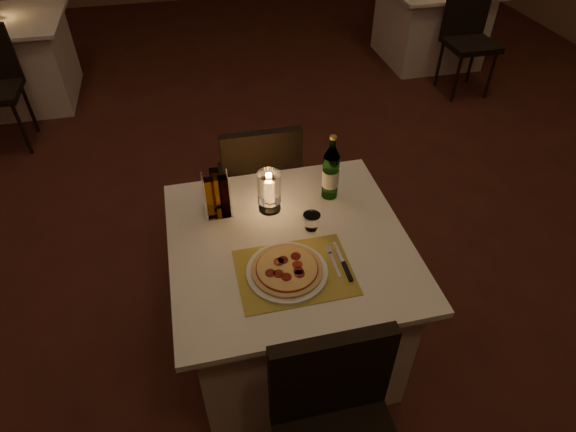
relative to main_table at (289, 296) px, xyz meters
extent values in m
cube|color=#4D2119|center=(0.11, 0.75, -0.38)|extent=(8.00, 10.00, 0.02)
cube|color=white|center=(0.00, 0.00, -0.02)|extent=(0.88, 0.88, 0.71)
cube|color=white|center=(0.00, 0.00, 0.35)|extent=(1.00, 1.00, 0.03)
cube|color=black|center=(0.00, -0.61, 0.32)|extent=(0.42, 0.05, 0.42)
cube|color=black|center=(0.00, 0.80, 0.09)|extent=(0.42, 0.42, 0.05)
cube|color=black|center=(0.00, 0.62, 0.32)|extent=(0.42, 0.05, 0.42)
cylinder|color=black|center=(0.17, 0.97, -0.15)|extent=(0.03, 0.03, 0.44)
cylinder|color=black|center=(-0.17, 0.97, -0.15)|extent=(0.03, 0.03, 0.44)
cylinder|color=black|center=(0.17, 0.63, -0.15)|extent=(0.03, 0.03, 0.44)
cylinder|color=black|center=(-0.17, 0.63, -0.15)|extent=(0.03, 0.03, 0.44)
cube|color=gold|center=(-0.02, -0.18, 0.37)|extent=(0.45, 0.34, 0.00)
cylinder|color=white|center=(-0.05, -0.18, 0.38)|extent=(0.32, 0.32, 0.01)
cylinder|color=#D8B77F|center=(-0.05, -0.18, 0.39)|extent=(0.28, 0.28, 0.01)
cylinder|color=maroon|center=(-0.05, -0.18, 0.40)|extent=(0.24, 0.24, 0.00)
cylinder|color=#EACC7F|center=(-0.05, -0.18, 0.40)|extent=(0.24, 0.24, 0.00)
cylinder|color=maroon|center=(-0.01, -0.18, 0.40)|extent=(0.04, 0.04, 0.00)
cylinder|color=maroon|center=(0.00, -0.13, 0.40)|extent=(0.04, 0.04, 0.00)
cylinder|color=maroon|center=(-0.06, -0.14, 0.40)|extent=(0.04, 0.04, 0.00)
cylinder|color=maroon|center=(-0.07, -0.14, 0.40)|extent=(0.04, 0.04, 0.00)
cylinder|color=maroon|center=(-0.12, -0.20, 0.40)|extent=(0.04, 0.04, 0.00)
cylinder|color=maroon|center=(-0.09, -0.21, 0.40)|extent=(0.04, 0.04, 0.00)
cylinder|color=maroon|center=(-0.06, -0.23, 0.40)|extent=(0.04, 0.04, 0.00)
cylinder|color=maroon|center=(-0.01, -0.23, 0.40)|extent=(0.04, 0.04, 0.00)
cylinder|color=maroon|center=(-0.01, -0.21, 0.40)|extent=(0.04, 0.04, 0.00)
cube|color=silver|center=(0.15, -0.18, 0.37)|extent=(0.01, 0.14, 0.00)
cube|color=silver|center=(0.15, -0.09, 0.37)|extent=(0.02, 0.05, 0.00)
cube|color=black|center=(0.18, -0.23, 0.38)|extent=(0.02, 0.10, 0.01)
cube|color=silver|center=(0.18, -0.12, 0.37)|extent=(0.01, 0.12, 0.00)
cylinder|color=#5B9D54|center=(0.25, 0.25, 0.47)|extent=(0.07, 0.07, 0.22)
cylinder|color=#5B9D54|center=(0.25, 0.25, 0.65)|extent=(0.03, 0.03, 0.04)
cylinder|color=gold|center=(0.25, 0.25, 0.68)|extent=(0.03, 0.03, 0.01)
cylinder|color=silver|center=(0.25, 0.25, 0.47)|extent=(0.08, 0.08, 0.08)
cylinder|color=white|center=(-0.04, 0.22, 0.37)|extent=(0.10, 0.10, 0.01)
cylinder|color=white|center=(-0.04, 0.22, 0.40)|extent=(0.02, 0.02, 0.04)
cylinder|color=white|center=(-0.04, 0.22, 0.49)|extent=(0.10, 0.10, 0.15)
cylinder|color=white|center=(-0.04, 0.22, 0.47)|extent=(0.03, 0.03, 0.11)
ellipsoid|color=orange|center=(-0.04, 0.22, 0.54)|extent=(0.02, 0.02, 0.03)
cube|color=white|center=(-0.26, 0.25, 0.37)|extent=(0.12, 0.12, 0.01)
cylinder|color=white|center=(-0.32, 0.20, 0.46)|extent=(0.01, 0.01, 0.18)
cylinder|color=white|center=(-0.21, 0.20, 0.46)|extent=(0.01, 0.01, 0.18)
cylinder|color=white|center=(-0.32, 0.31, 0.46)|extent=(0.01, 0.01, 0.18)
cylinder|color=white|center=(-0.21, 0.31, 0.46)|extent=(0.01, 0.01, 0.18)
cube|color=#BF8C33|center=(-0.29, 0.22, 0.47)|extent=(0.04, 0.04, 0.20)
cube|color=#3F1E14|center=(-0.23, 0.22, 0.47)|extent=(0.04, 0.04, 0.20)
cube|color=#BF8C33|center=(-0.26, 0.28, 0.47)|extent=(0.04, 0.04, 0.20)
cube|color=white|center=(-1.77, 3.15, -0.02)|extent=(0.88, 0.88, 0.71)
cylinder|color=black|center=(-1.60, 2.18, -0.15)|extent=(0.03, 0.03, 0.44)
cylinder|color=black|center=(-1.60, 2.52, -0.15)|extent=(0.03, 0.03, 0.44)
cube|color=black|center=(-1.77, 3.95, 0.09)|extent=(0.42, 0.42, 0.05)
cube|color=black|center=(-1.77, 3.76, 0.32)|extent=(0.42, 0.05, 0.42)
cylinder|color=black|center=(-1.60, 4.12, -0.15)|extent=(0.03, 0.03, 0.44)
cylinder|color=black|center=(-1.94, 4.12, -0.15)|extent=(0.03, 0.03, 0.44)
cylinder|color=black|center=(-1.60, 3.78, -0.15)|extent=(0.03, 0.03, 0.44)
cylinder|color=black|center=(-1.94, 3.78, -0.15)|extent=(0.03, 0.03, 0.44)
cube|color=white|center=(2.24, 3.18, -0.02)|extent=(0.88, 0.88, 0.71)
cube|color=black|center=(2.24, 2.38, 0.09)|extent=(0.42, 0.42, 0.05)
cube|color=black|center=(2.24, 2.56, 0.32)|extent=(0.42, 0.05, 0.42)
cylinder|color=black|center=(2.07, 2.21, -0.15)|extent=(0.03, 0.03, 0.44)
cylinder|color=black|center=(2.41, 2.21, -0.15)|extent=(0.03, 0.03, 0.44)
cylinder|color=black|center=(2.07, 2.55, -0.15)|extent=(0.03, 0.03, 0.44)
cylinder|color=black|center=(2.41, 2.55, -0.15)|extent=(0.03, 0.03, 0.44)
cylinder|color=black|center=(2.41, 4.15, -0.15)|extent=(0.03, 0.03, 0.44)
cylinder|color=black|center=(2.07, 4.15, -0.15)|extent=(0.03, 0.03, 0.44)
cylinder|color=black|center=(2.41, 3.81, -0.15)|extent=(0.03, 0.03, 0.44)
cylinder|color=black|center=(2.07, 3.81, -0.15)|extent=(0.03, 0.03, 0.44)
camera|label=1|loc=(-0.33, -1.41, 1.78)|focal=30.00mm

